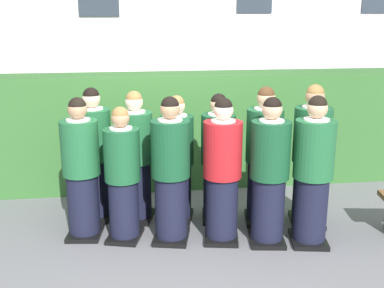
% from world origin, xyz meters
% --- Properties ---
extents(ground_plane, '(60.00, 60.00, 0.00)m').
position_xyz_m(ground_plane, '(0.00, 0.00, 0.00)').
color(ground_plane, slate).
extents(student_front_row_0, '(0.43, 0.51, 1.62)m').
position_xyz_m(student_front_row_0, '(-1.25, 0.28, 0.77)').
color(student_front_row_0, black).
rests_on(student_front_row_0, ground).
extents(student_front_row_1, '(0.46, 0.53, 1.53)m').
position_xyz_m(student_front_row_1, '(-0.79, 0.14, 0.73)').
color(student_front_row_1, black).
rests_on(student_front_row_1, ground).
extents(student_front_row_2, '(0.47, 0.56, 1.64)m').
position_xyz_m(student_front_row_2, '(-0.27, 0.04, 0.78)').
color(student_front_row_2, black).
rests_on(student_front_row_2, ground).
extents(student_in_red_blazer, '(0.46, 0.55, 1.63)m').
position_xyz_m(student_in_red_blazer, '(0.29, -0.03, 0.78)').
color(student_in_red_blazer, black).
rests_on(student_in_red_blazer, ground).
extents(student_front_row_4, '(0.45, 0.52, 1.65)m').
position_xyz_m(student_front_row_4, '(0.79, -0.16, 0.78)').
color(student_front_row_4, black).
rests_on(student_front_row_4, ground).
extents(student_front_row_5, '(0.47, 0.56, 1.67)m').
position_xyz_m(student_front_row_5, '(1.25, -0.24, 0.79)').
color(student_front_row_5, black).
rests_on(student_front_row_5, ground).
extents(student_rear_row_0, '(0.47, 0.56, 1.65)m').
position_xyz_m(student_rear_row_0, '(-1.14, 0.79, 0.78)').
color(student_rear_row_0, black).
rests_on(student_rear_row_0, ground).
extents(student_rear_row_1, '(0.48, 0.56, 1.61)m').
position_xyz_m(student_rear_row_1, '(-0.64, 0.66, 0.77)').
color(student_rear_row_1, black).
rests_on(student_rear_row_1, ground).
extents(student_rear_row_2, '(0.46, 0.54, 1.56)m').
position_xyz_m(student_rear_row_2, '(-0.14, 0.60, 0.74)').
color(student_rear_row_2, black).
rests_on(student_rear_row_2, ground).
extents(student_rear_row_3, '(0.43, 0.53, 1.59)m').
position_xyz_m(student_rear_row_3, '(0.35, 0.52, 0.75)').
color(student_rear_row_3, black).
rests_on(student_rear_row_3, ground).
extents(student_rear_row_4, '(0.47, 0.56, 1.68)m').
position_xyz_m(student_rear_row_4, '(0.88, 0.39, 0.80)').
color(student_rear_row_4, black).
rests_on(student_rear_row_4, ground).
extents(student_rear_row_5, '(0.49, 0.58, 1.71)m').
position_xyz_m(student_rear_row_5, '(1.43, 0.27, 0.81)').
color(student_rear_row_5, black).
rests_on(student_rear_row_5, ground).
extents(hedge, '(7.18, 0.70, 1.66)m').
position_xyz_m(hedge, '(0.00, 1.88, 0.83)').
color(hedge, '#33662D').
rests_on(hedge, ground).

